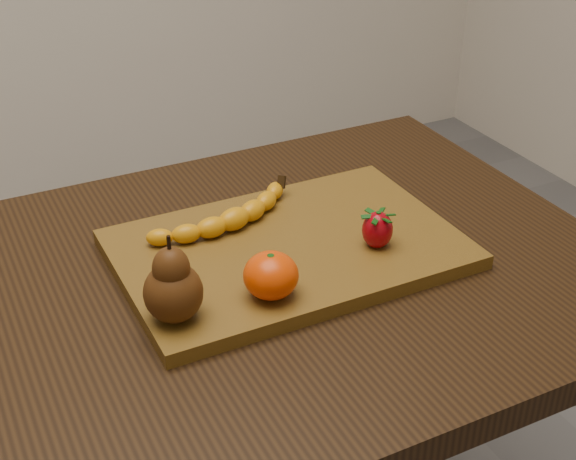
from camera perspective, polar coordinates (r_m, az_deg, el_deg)
name	(u,v)px	position (r m, az deg, el deg)	size (l,w,h in m)	color
table	(242,335)	(1.10, -3.32, -7.46)	(1.00, 0.70, 0.76)	black
cutting_board	(288,249)	(1.08, 0.00, -1.37)	(0.45, 0.30, 0.02)	brown
banana	(234,219)	(1.10, -3.86, 0.78)	(0.20, 0.05, 0.03)	orange
pear	(172,278)	(0.91, -8.25, -3.43)	(0.07, 0.07, 0.11)	#4D280C
mandarin	(271,275)	(0.95, -1.23, -3.25)	(0.07, 0.07, 0.06)	#F04002
strawberry	(377,229)	(1.06, 6.38, 0.11)	(0.04, 0.04, 0.05)	#9C040E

